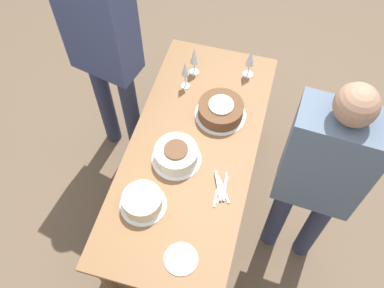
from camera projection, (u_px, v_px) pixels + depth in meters
ground_plane at (192, 203)px, 3.07m from camera, size 12.00×12.00×0.00m
dining_table at (192, 159)px, 2.55m from camera, size 1.64×0.72×0.74m
cake_center_white at (176, 155)px, 2.37m from camera, size 0.28×0.28×0.11m
cake_front_chocolate at (221, 110)px, 2.54m from camera, size 0.31×0.31×0.10m
cake_back_decorated at (142, 201)px, 2.22m from camera, size 0.25×0.25×0.09m
wine_glass_near at (250, 59)px, 2.63m from camera, size 0.07×0.07×0.21m
wine_glass_far at (185, 70)px, 2.58m from camera, size 0.06×0.06×0.21m
wine_glass_extra at (194, 57)px, 2.64m from camera, size 0.06×0.06×0.21m
dessert_plate_left at (181, 259)px, 2.10m from camera, size 0.17×0.17×0.01m
fork_pile at (221, 188)px, 2.30m from camera, size 0.22×0.12×0.02m
person_cutting at (320, 174)px, 2.10m from camera, size 0.25×0.41×1.61m
person_watching at (102, 39)px, 2.45m from camera, size 0.30×0.44×1.78m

